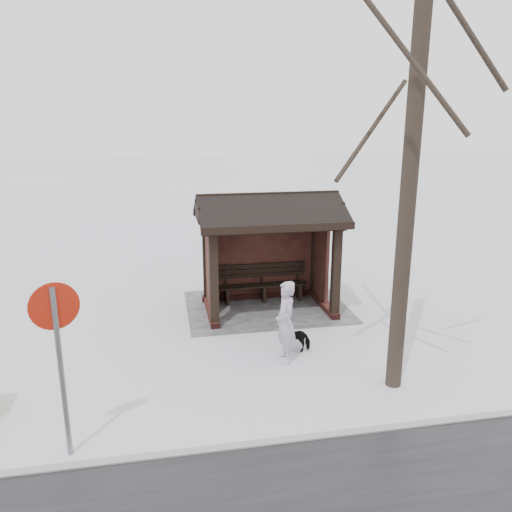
{
  "coord_description": "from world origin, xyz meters",
  "views": [
    {
      "loc": [
        2.63,
        11.99,
        4.82
      ],
      "look_at": [
        0.48,
        0.8,
        1.7
      ],
      "focal_mm": 35.0,
      "sensor_mm": 36.0,
      "label": 1
    }
  ],
  "objects_px": {
    "road_sign": "(58,336)",
    "tree_near": "(421,31)",
    "bus_shelter": "(267,228)",
    "pedestrian": "(285,322)",
    "dog": "(294,336)"
  },
  "relations": [
    {
      "from": "road_sign",
      "to": "dog",
      "type": "bearing_deg",
      "value": -166.79
    },
    {
      "from": "dog",
      "to": "road_sign",
      "type": "bearing_deg",
      "value": -32.36
    },
    {
      "from": "tree_near",
      "to": "dog",
      "type": "distance_m",
      "value": 6.3
    },
    {
      "from": "bus_shelter",
      "to": "pedestrian",
      "type": "bearing_deg",
      "value": 84.94
    },
    {
      "from": "road_sign",
      "to": "tree_near",
      "type": "bearing_deg",
      "value": 169.48
    },
    {
      "from": "bus_shelter",
      "to": "pedestrian",
      "type": "xyz_separation_m",
      "value": [
        0.27,
        3.04,
        -1.31
      ]
    },
    {
      "from": "pedestrian",
      "to": "road_sign",
      "type": "bearing_deg",
      "value": -62.02
    },
    {
      "from": "tree_near",
      "to": "pedestrian",
      "type": "distance_m",
      "value": 5.74
    },
    {
      "from": "road_sign",
      "to": "bus_shelter",
      "type": "bearing_deg",
      "value": -148.08
    },
    {
      "from": "tree_near",
      "to": "dog",
      "type": "height_order",
      "value": "tree_near"
    },
    {
      "from": "tree_near",
      "to": "dog",
      "type": "xyz_separation_m",
      "value": [
        1.43,
        -1.81,
        -5.86
      ]
    },
    {
      "from": "bus_shelter",
      "to": "road_sign",
      "type": "relative_size",
      "value": 1.34
    },
    {
      "from": "pedestrian",
      "to": "dog",
      "type": "relative_size",
      "value": 2.43
    },
    {
      "from": "bus_shelter",
      "to": "road_sign",
      "type": "xyz_separation_m",
      "value": [
        4.14,
        5.32,
        -0.26
      ]
    },
    {
      "from": "bus_shelter",
      "to": "tree_near",
      "type": "bearing_deg",
      "value": 108.99
    }
  ]
}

